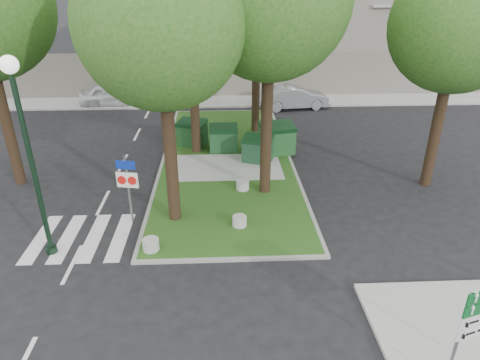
{
  "coord_description": "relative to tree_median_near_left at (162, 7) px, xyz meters",
  "views": [
    {
      "loc": [
        0.24,
        -11.14,
        8.2
      ],
      "look_at": [
        0.84,
        1.66,
        2.0
      ],
      "focal_mm": 32.0,
      "sensor_mm": 36.0,
      "label": 1
    }
  ],
  "objects": [
    {
      "name": "ground",
      "position": [
        1.41,
        -2.56,
        -7.32
      ],
      "size": [
        120.0,
        120.0,
        0.0
      ],
      "primitive_type": "plane",
      "color": "black",
      "rests_on": "ground"
    },
    {
      "name": "median_island",
      "position": [
        1.91,
        5.44,
        -7.26
      ],
      "size": [
        6.0,
        16.0,
        0.12
      ],
      "primitive_type": "cube",
      "color": "#294B15",
      "rests_on": "ground"
    },
    {
      "name": "median_kerb",
      "position": [
        1.91,
        5.44,
        -7.27
      ],
      "size": [
        6.3,
        16.3,
        0.1
      ],
      "primitive_type": "cube",
      "color": "gray",
      "rests_on": "ground"
    },
    {
      "name": "sidewalk_corner",
      "position": [
        7.91,
        -6.06,
        -7.26
      ],
      "size": [
        5.0,
        4.0,
        0.12
      ],
      "primitive_type": "cube",
      "color": "#999993",
      "rests_on": "ground"
    },
    {
      "name": "building_sidewalk",
      "position": [
        1.41,
        15.94,
        -7.26
      ],
      "size": [
        42.0,
        3.0,
        0.12
      ],
      "primitive_type": "cube",
      "color": "#999993",
      "rests_on": "ground"
    },
    {
      "name": "zebra_crossing",
      "position": [
        -2.34,
        -1.06,
        -7.31
      ],
      "size": [
        5.0,
        3.0,
        0.01
      ],
      "primitive_type": "cube",
      "color": "silver",
      "rests_on": "ground"
    },
    {
      "name": "tree_median_near_left",
      "position": [
        0.0,
        0.0,
        0.0
      ],
      "size": [
        5.2,
        5.2,
        10.53
      ],
      "color": "black",
      "rests_on": "ground"
    },
    {
      "name": "tree_median_mid",
      "position": [
        0.5,
        6.5,
        -0.34
      ],
      "size": [
        4.8,
        4.8,
        9.99
      ],
      "color": "black",
      "rests_on": "ground"
    },
    {
      "name": "tree_street_right",
      "position": [
        10.5,
        2.5,
        -0.33
      ],
      "size": [
        5.0,
        5.0,
        10.06
      ],
      "color": "black",
      "rests_on": "ground"
    },
    {
      "name": "dumpster_a",
      "position": [
        0.17,
        7.39,
        -6.55
      ],
      "size": [
        1.7,
        1.44,
        1.34
      ],
      "rotation": [
        0.0,
        0.0,
        -0.35
      ],
      "color": "#0E3512",
      "rests_on": "median_island"
    },
    {
      "name": "dumpster_b",
      "position": [
        1.77,
        6.51,
        -6.56
      ],
      "size": [
        1.43,
        1.01,
        1.32
      ],
      "rotation": [
        0.0,
        0.0,
        0.01
      ],
      "color": "#113C1A",
      "rests_on": "median_island"
    },
    {
      "name": "dumpster_c",
      "position": [
        3.37,
        5.04,
        -6.59
      ],
      "size": [
        1.61,
        1.37,
        1.27
      ],
      "rotation": [
        0.0,
        0.0,
        -0.35
      ],
      "color": "#0F321A",
      "rests_on": "median_island"
    },
    {
      "name": "dumpster_d",
      "position": [
        4.41,
        6.05,
        -6.46
      ],
      "size": [
        1.86,
        1.47,
        1.54
      ],
      "rotation": [
        0.0,
        0.0,
        0.2
      ],
      "color": "#16481B",
      "rests_on": "median_island"
    },
    {
      "name": "bollard_left",
      "position": [
        -0.69,
        -2.06,
        -7.01
      ],
      "size": [
        0.54,
        0.54,
        0.38
      ],
      "primitive_type": "cylinder",
      "color": "#A5A6A0",
      "rests_on": "median_island"
    },
    {
      "name": "bollard_right",
      "position": [
        2.25,
        -0.72,
        -7.02
      ],
      "size": [
        0.51,
        0.51,
        0.36
      ],
      "primitive_type": "cylinder",
      "color": "#ACABA6",
      "rests_on": "median_island"
    },
    {
      "name": "bollard_mid",
      "position": [
        2.51,
        2.12,
        -7.01
      ],
      "size": [
        0.53,
        0.53,
        0.38
      ],
      "primitive_type": "cylinder",
      "color": "#A6A5A1",
      "rests_on": "median_island"
    },
    {
      "name": "litter_bin",
      "position": [
        4.61,
        6.39,
        -6.8
      ],
      "size": [
        0.46,
        0.46,
        0.8
      ],
      "primitive_type": "cylinder",
      "color": "yellow",
      "rests_on": "median_island"
    },
    {
      "name": "street_lamp",
      "position": [
        -3.93,
        -1.89,
        -3.37
      ],
      "size": [
        0.5,
        0.5,
        6.28
      ],
      "color": "black",
      "rests_on": "ground"
    },
    {
      "name": "traffic_sign_pole",
      "position": [
        -1.64,
        -0.1,
        -5.64
      ],
      "size": [
        0.78,
        0.18,
        2.61
      ],
      "rotation": [
        0.0,
        0.0,
        -0.18
      ],
      "color": "slate",
      "rests_on": "ground"
    },
    {
      "name": "car_white",
      "position": [
        -5.72,
        15.47,
        -6.59
      ],
      "size": [
        4.37,
        1.99,
        1.45
      ],
      "primitive_type": "imported",
      "rotation": [
        0.0,
        0.0,
        1.64
      ],
      "color": "silver",
      "rests_on": "ground"
    },
    {
      "name": "car_silver",
      "position": [
        6.59,
        14.18,
        -6.56
      ],
      "size": [
        4.8,
        2.23,
        1.52
      ],
      "primitive_type": "imported",
      "rotation": [
        0.0,
        0.0,
        1.71
      ],
      "color": "gray",
      "rests_on": "ground"
    }
  ]
}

